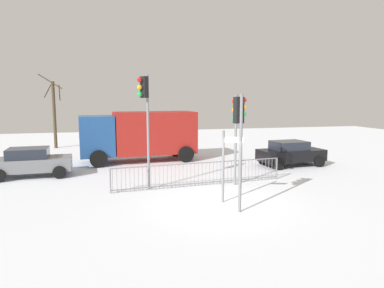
{
  "coord_description": "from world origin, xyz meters",
  "views": [
    {
      "loc": [
        -4.05,
        -12.01,
        3.98
      ],
      "look_at": [
        -0.36,
        3.03,
        1.91
      ],
      "focal_mm": 32.38,
      "sensor_mm": 36.0,
      "label": 1
    }
  ],
  "objects": [
    {
      "name": "direction_sign_post",
      "position": [
        0.23,
        0.19,
        1.56
      ],
      "size": [
        0.76,
        0.29,
        2.77
      ],
      "rotation": [
        0.0,
        0.0,
        -0.31
      ],
      "color": "slate",
      "rests_on": "ground"
    },
    {
      "name": "delivery_truck",
      "position": [
        -2.08,
        9.66,
        1.74
      ],
      "size": [
        7.21,
        3.19,
        3.1
      ],
      "rotation": [
        0.0,
        0.0,
        3.22
      ],
      "color": "maroon",
      "rests_on": "ground"
    },
    {
      "name": "traffic_light_rear_left",
      "position": [
        1.68,
        2.53,
        3.03
      ],
      "size": [
        0.45,
        0.48,
        4.13
      ],
      "rotation": [
        0.0,
        0.0,
        3.82
      ],
      "color": "slate",
      "rests_on": "ground"
    },
    {
      "name": "pedestrian_guard_railing",
      "position": [
        -0.02,
        2.84,
        0.55
      ],
      "size": [
        8.04,
        0.76,
        1.07
      ],
      "rotation": [
        0.0,
        0.0,
        0.09
      ],
      "color": "slate",
      "rests_on": "ground"
    },
    {
      "name": "car_grey_far",
      "position": [
        -7.86,
        6.64,
        0.77
      ],
      "size": [
        3.88,
        2.08,
        1.47
      ],
      "rotation": [
        0.0,
        0.0,
        0.05
      ],
      "color": "slate",
      "rests_on": "ground"
    },
    {
      "name": "ground_plane",
      "position": [
        0.0,
        0.0,
        0.0
      ],
      "size": [
        60.0,
        60.0,
        0.0
      ],
      "primitive_type": "plane",
      "color": "white"
    },
    {
      "name": "traffic_light_foreground_left",
      "position": [
        -2.47,
        2.79,
        3.63
      ],
      "size": [
        0.51,
        0.43,
        4.97
      ],
      "rotation": [
        0.0,
        0.0,
        2.13
      ],
      "color": "slate",
      "rests_on": "ground"
    },
    {
      "name": "car_black_mid",
      "position": [
        6.35,
        6.08,
        0.77
      ],
      "size": [
        3.93,
        2.19,
        1.47
      ],
      "rotation": [
        0.0,
        0.0,
        0.08
      ],
      "color": "black",
      "rests_on": "ground"
    },
    {
      "name": "bare_tree_left",
      "position": [
        -8.09,
        17.13,
        2.84
      ],
      "size": [
        1.72,
        1.61,
        5.77
      ],
      "color": "#473828",
      "rests_on": "ground"
    },
    {
      "name": "traffic_light_foreground_right",
      "position": [
        0.34,
        -0.87,
        3.01
      ],
      "size": [
        0.36,
        0.56,
        4.11
      ],
      "rotation": [
        0.0,
        0.0,
        0.21
      ],
      "color": "slate",
      "rests_on": "ground"
    }
  ]
}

